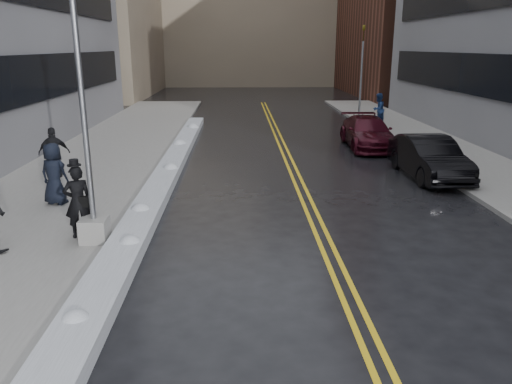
{
  "coord_description": "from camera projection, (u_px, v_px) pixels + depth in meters",
  "views": [
    {
      "loc": [
        0.31,
        -9.77,
        4.85
      ],
      "look_at": [
        0.73,
        2.31,
        1.3
      ],
      "focal_mm": 35.0,
      "sensor_mm": 36.0,
      "label": 1
    }
  ],
  "objects": [
    {
      "name": "lamppost",
      "position": [
        87.0,
        147.0,
        11.82
      ],
      "size": [
        0.65,
        0.65,
        7.62
      ],
      "color": "gray",
      "rests_on": "sidewalk_west"
    },
    {
      "name": "building_west_far",
      "position": [
        80.0,
        3.0,
        49.86
      ],
      "size": [
        14.0,
        22.0,
        18.0
      ],
      "primitive_type": "cube",
      "color": "gray",
      "rests_on": "ground"
    },
    {
      "name": "sidewalk_west",
      "position": [
        89.0,
        169.0,
        20.1
      ],
      "size": [
        5.5,
        50.0,
        0.15
      ],
      "primitive_type": "cube",
      "color": "gray",
      "rests_on": "ground"
    },
    {
      "name": "pedestrian_east",
      "position": [
        378.0,
        109.0,
        30.49
      ],
      "size": [
        1.19,
        1.18,
        1.94
      ],
      "primitive_type": "imported",
      "rotation": [
        0.0,
        0.0,
        3.89
      ],
      "color": "navy",
      "rests_on": "sidewalk_east"
    },
    {
      "name": "fire_hydrant",
      "position": [
        451.0,
        155.0,
        20.46
      ],
      "size": [
        0.26,
        0.26,
        0.73
      ],
      "color": "maroon",
      "rests_on": "sidewalk_east"
    },
    {
      "name": "pedestrian_fedora",
      "position": [
        78.0,
        202.0,
        12.53
      ],
      "size": [
        0.8,
        0.67,
        1.86
      ],
      "primitive_type": "imported",
      "rotation": [
        0.0,
        0.0,
        3.53
      ],
      "color": "black",
      "rests_on": "sidewalk_west"
    },
    {
      "name": "pedestrian_d",
      "position": [
        54.0,
        153.0,
        18.31
      ],
      "size": [
        1.16,
        0.69,
        1.86
      ],
      "primitive_type": "imported",
      "rotation": [
        0.0,
        0.0,
        3.37
      ],
      "color": "black",
      "rests_on": "sidewalk_west"
    },
    {
      "name": "ground",
      "position": [
        226.0,
        280.0,
        10.72
      ],
      "size": [
        160.0,
        160.0,
        0.0
      ],
      "primitive_type": "plane",
      "color": "black",
      "rests_on": "ground"
    },
    {
      "name": "lane_line_right",
      "position": [
        296.0,
        169.0,
        20.4
      ],
      "size": [
        0.12,
        50.0,
        0.01
      ],
      "primitive_type": "cube",
      "color": "gold",
      "rests_on": "ground"
    },
    {
      "name": "pedestrian_c",
      "position": [
        54.0,
        174.0,
        15.18
      ],
      "size": [
        1.08,
        0.88,
        1.9
      ],
      "primitive_type": "imported",
      "rotation": [
        0.0,
        0.0,
        2.81
      ],
      "color": "black",
      "rests_on": "sidewalk_west"
    },
    {
      "name": "sidewalk_east",
      "position": [
        473.0,
        166.0,
        20.62
      ],
      "size": [
        4.0,
        50.0,
        0.15
      ],
      "primitive_type": "cube",
      "color": "gray",
      "rests_on": "ground"
    },
    {
      "name": "lane_line_left",
      "position": [
        289.0,
        169.0,
        20.39
      ],
      "size": [
        0.12,
        50.0,
        0.01
      ],
      "primitive_type": "cube",
      "color": "gold",
      "rests_on": "ground"
    },
    {
      "name": "car_black",
      "position": [
        429.0,
        158.0,
        18.85
      ],
      "size": [
        1.82,
        4.84,
        1.58
      ],
      "primitive_type": "imported",
      "rotation": [
        0.0,
        0.0,
        0.03
      ],
      "color": "black",
      "rests_on": "ground"
    },
    {
      "name": "car_maroon",
      "position": [
        368.0,
        133.0,
        24.51
      ],
      "size": [
        2.23,
        5.22,
        1.5
      ],
      "primitive_type": "imported",
      "rotation": [
        0.0,
        0.0,
        -0.03
      ],
      "color": "#360813",
      "rests_on": "ground"
    },
    {
      "name": "traffic_signal",
      "position": [
        362.0,
        69.0,
        33.06
      ],
      "size": [
        0.16,
        0.2,
        6.0
      ],
      "color": "gray",
      "rests_on": "sidewalk_east"
    },
    {
      "name": "snow_ridge",
      "position": [
        164.0,
        179.0,
        18.26
      ],
      "size": [
        0.9,
        30.0,
        0.34
      ],
      "primitive_type": "cube",
      "color": "silver",
      "rests_on": "ground"
    }
  ]
}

